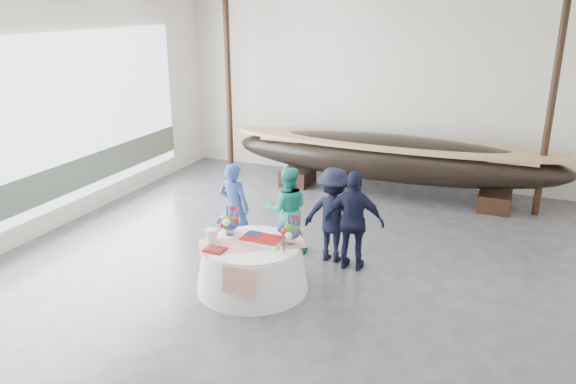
% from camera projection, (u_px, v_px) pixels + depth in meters
% --- Properties ---
extents(floor, '(10.00, 12.00, 0.01)m').
position_uv_depth(floor, '(286.00, 288.00, 8.53)').
color(floor, '#3D3D42').
rests_on(floor, ground).
extents(wall_back, '(10.00, 0.02, 4.50)m').
position_uv_depth(wall_back, '(386.00, 86.00, 13.04)').
color(wall_back, silver).
rests_on(wall_back, ground).
extents(wall_left, '(0.02, 12.00, 4.50)m').
position_uv_depth(wall_left, '(17.00, 117.00, 9.62)').
color(wall_left, silver).
rests_on(wall_left, ground).
extents(pavilion_structure, '(9.80, 11.76, 4.50)m').
position_uv_depth(pavilion_structure, '(308.00, 11.00, 7.95)').
color(pavilion_structure, black).
rests_on(pavilion_structure, ground).
extents(open_bay, '(0.03, 7.00, 3.20)m').
position_uv_depth(open_bay, '(66.00, 130.00, 10.61)').
color(open_bay, silver).
rests_on(open_bay, ground).
extents(longboat_display, '(7.38, 1.48, 1.38)m').
position_uv_depth(longboat_display, '(392.00, 158.00, 12.27)').
color(longboat_display, black).
rests_on(longboat_display, ground).
extents(banquet_table, '(1.68, 1.68, 0.73)m').
position_uv_depth(banquet_table, '(252.00, 266.00, 8.44)').
color(banquet_table, silver).
rests_on(banquet_table, ground).
extents(tabletop_items, '(1.61, 1.30, 0.40)m').
position_uv_depth(tabletop_items, '(254.00, 231.00, 8.41)').
color(tabletop_items, red).
rests_on(tabletop_items, banquet_table).
extents(guest_woman_blue, '(0.60, 0.42, 1.56)m').
position_uv_depth(guest_woman_blue, '(234.00, 207.00, 9.65)').
color(guest_woman_blue, navy).
rests_on(guest_woman_blue, ground).
extents(guest_woman_teal, '(0.91, 0.82, 1.52)m').
position_uv_depth(guest_woman_teal, '(287.00, 210.00, 9.57)').
color(guest_woman_teal, teal).
rests_on(guest_woman_teal, ground).
extents(guest_man_left, '(1.06, 0.64, 1.60)m').
position_uv_depth(guest_man_left, '(333.00, 215.00, 9.23)').
color(guest_man_left, black).
rests_on(guest_man_left, ground).
extents(guest_man_right, '(0.98, 0.44, 1.64)m').
position_uv_depth(guest_man_right, '(354.00, 221.00, 8.91)').
color(guest_man_right, black).
rests_on(guest_man_right, ground).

